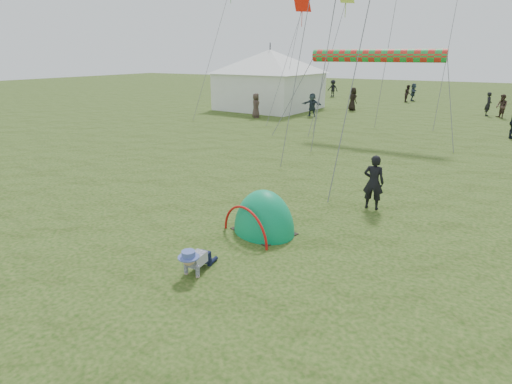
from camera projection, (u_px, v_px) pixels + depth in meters
The scene contains 18 objects.
ground at pixel (257, 271), 8.26m from camera, with size 140.00×140.00×0.00m, color #143A0A.
crawling_toddler at pixel (195, 259), 8.12m from camera, with size 0.54×0.78×0.60m, color black, non-canonical shape.
popup_tent at pixel (264, 231), 10.11m from camera, with size 1.69×1.39×2.18m, color #088C4D.
standing_adult at pixel (374, 182), 11.38m from camera, with size 0.58×0.38×1.59m, color black.
event_marquee at pixel (270, 78), 32.29m from camera, with size 7.24×7.24×4.98m, color white, non-canonical shape.
crowd_person_0 at pixel (261, 97), 33.83m from camera, with size 0.60×0.39×1.65m, color black.
crowd_person_1 at pixel (502, 106), 27.99m from camera, with size 0.79×0.62×1.63m, color #45302A.
crowd_person_4 at pixel (256, 106), 28.10m from camera, with size 0.83×0.54×1.70m, color #473730.
crowd_person_5 at pixel (312, 105), 28.76m from camera, with size 1.52×0.49×1.64m, color #2D3B45.
crowd_person_6 at pixel (488, 104), 28.99m from camera, with size 0.62×0.40×1.69m, color black.
crowd_person_7 at pixel (284, 104), 29.78m from camera, with size 0.77×0.60×1.58m, color #352C27.
crowd_person_8 at pixel (235, 98), 32.60m from camera, with size 1.03×0.43×1.75m, color black.
crowd_person_9 at pixel (333, 88), 42.08m from camera, with size 1.13×0.65×1.74m, color black.
crowd_person_10 at pixel (353, 99), 31.83m from camera, with size 0.88×0.57×1.80m, color black.
crowd_person_11 at pixel (413, 92), 38.60m from camera, with size 1.53×0.49×1.64m, color #303E4C.
crowd_person_13 at pixel (408, 94), 37.43m from camera, with size 0.77×0.60×1.58m, color black.
rainbow_tube_kite at pixel (376, 56), 20.13m from camera, with size 0.64×0.64×6.61m, color red.
diamond_kite_1 at pixel (302, 4), 26.74m from camera, with size 1.11×1.11×0.00m, color red.
Camera 1 is at (3.58, -6.33, 4.24)m, focal length 28.00 mm.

